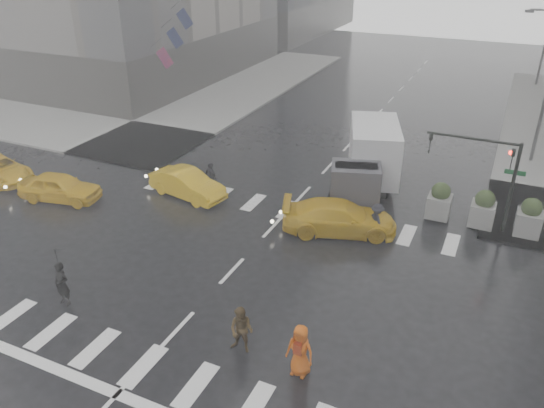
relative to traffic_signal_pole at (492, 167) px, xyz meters
The scene contains 17 objects.
ground 12.47m from the traffic_signal_pole, 138.36° to the right, with size 120.00×120.00×0.00m, color black.
sidewalk_nw 30.21m from the traffic_signal_pole, 161.58° to the left, with size 35.00×35.00×0.15m, color gray.
road_markings 12.47m from the traffic_signal_pole, 138.36° to the right, with size 18.00×48.00×0.01m, color silver, non-canonical shape.
traffic_signal_pole is the anchor object (origin of this frame).
planter_west 3.01m from the traffic_signal_pole, behind, with size 1.10×1.10×1.80m.
planter_mid 2.24m from the traffic_signal_pole, 91.76° to the left, with size 1.10×1.10×1.80m.
planter_east 3.00m from the traffic_signal_pole, ahead, with size 1.10×1.10×1.80m.
flag_cluster 26.38m from the traffic_signal_pole, 156.46° to the left, with size 2.87×3.06×4.69m.
pedestrian_black 18.66m from the traffic_signal_pole, 137.51° to the right, with size 1.01×1.03×2.43m.
pedestrian_brown 13.82m from the traffic_signal_pole, 118.18° to the right, with size 0.84×0.66×1.74m, color #3F2F16.
pedestrian_orange 13.08m from the traffic_signal_pole, 109.42° to the right, with size 0.94×0.64×1.86m.
pedestrian_far_a 14.05m from the traffic_signal_pole, behind, with size 0.95×0.58×1.62m, color black.
pedestrian_far_b 5.64m from the traffic_signal_pole, 147.27° to the right, with size 1.09×0.60×1.69m, color black.
taxi_front 21.33m from the traffic_signal_pole, 163.69° to the right, with size 1.72×4.28×1.46m, color #D8A40B.
taxi_mid 14.98m from the traffic_signal_pole, 169.02° to the right, with size 1.53×4.38×1.44m, color #D8A40B.
taxi_rear 7.16m from the traffic_signal_pole, 153.18° to the right, with size 2.15×4.66×1.53m, color #D8A40B.
box_truck 6.38m from the traffic_signal_pole, 164.23° to the left, with size 2.49×6.64×3.53m.
Camera 1 is at (9.22, -15.98, 12.57)m, focal length 35.00 mm.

